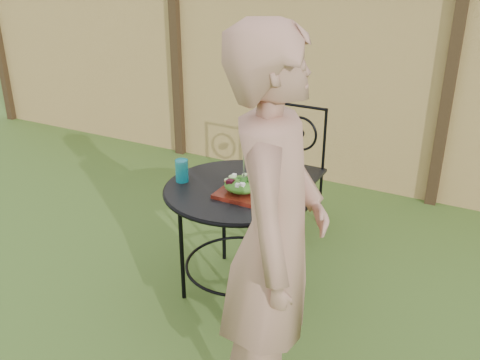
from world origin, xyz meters
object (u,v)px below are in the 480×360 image
at_px(patio_table, 239,208).
at_px(diner, 275,242).
at_px(patio_chair, 291,166).
at_px(salad_plate, 242,193).

bearing_deg(patio_table, diner, -53.24).
relative_size(patio_chair, diner, 0.52).
xyz_separation_m(patio_table, salad_plate, (0.06, -0.08, 0.15)).
xyz_separation_m(patio_chair, salad_plate, (0.12, -1.03, 0.23)).
distance_m(patio_table, diner, 1.04).
xyz_separation_m(diner, salad_plate, (-0.53, 0.71, -0.18)).
bearing_deg(patio_chair, salad_plate, -83.62).
relative_size(patio_table, patio_chair, 0.97).
bearing_deg(patio_chair, patio_table, -86.72).
height_order(patio_table, patio_chair, patio_chair).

